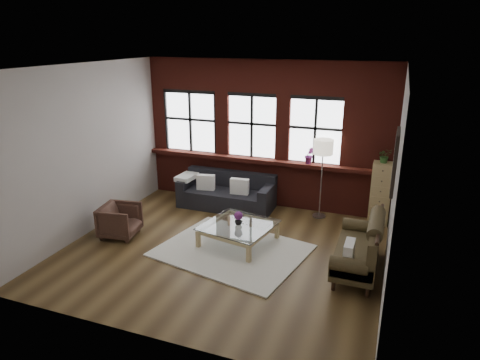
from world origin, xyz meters
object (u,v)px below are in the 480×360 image
(coffee_table, at_px, (238,234))
(floor_lamp, at_px, (322,176))
(armchair, at_px, (120,221))
(vintage_settee, at_px, (357,245))
(vase, at_px, (238,221))
(drawer_chest, at_px, (381,193))
(dark_sofa, at_px, (226,191))

(coffee_table, bearing_deg, floor_lamp, 56.37)
(armchair, bearing_deg, vintage_settee, -95.47)
(coffee_table, xyz_separation_m, floor_lamp, (1.17, 1.77, 0.73))
(vintage_settee, distance_m, vase, 2.14)
(vase, height_order, drawer_chest, drawer_chest)
(dark_sofa, bearing_deg, vase, -60.86)
(vintage_settee, height_order, drawer_chest, drawer_chest)
(dark_sofa, xyz_separation_m, floor_lamp, (2.05, 0.20, 0.53))
(coffee_table, relative_size, floor_lamp, 0.64)
(armchair, distance_m, floor_lamp, 4.13)
(armchair, distance_m, vase, 2.29)
(vase, xyz_separation_m, drawer_chest, (2.36, 1.90, 0.19))
(armchair, relative_size, drawer_chest, 0.54)
(drawer_chest, relative_size, floor_lamp, 0.70)
(dark_sofa, height_order, drawer_chest, drawer_chest)
(dark_sofa, xyz_separation_m, vintage_settee, (3.01, -1.78, 0.07))
(armchair, height_order, coffee_table, armchair)
(armchair, relative_size, coffee_table, 0.58)
(dark_sofa, relative_size, floor_lamp, 1.15)
(armchair, bearing_deg, floor_lamp, -65.58)
(vase, height_order, floor_lamp, floor_lamp)
(vase, bearing_deg, coffee_table, 116.57)
(vintage_settee, relative_size, drawer_chest, 1.31)
(dark_sofa, relative_size, vase, 14.67)
(drawer_chest, height_order, floor_lamp, floor_lamp)
(vintage_settee, relative_size, floor_lamp, 0.92)
(coffee_table, bearing_deg, drawer_chest, 38.75)
(dark_sofa, height_order, floor_lamp, floor_lamp)
(vintage_settee, distance_m, drawer_chest, 2.13)
(dark_sofa, relative_size, coffee_table, 1.78)
(dark_sofa, relative_size, armchair, 3.06)
(coffee_table, relative_size, vase, 8.23)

